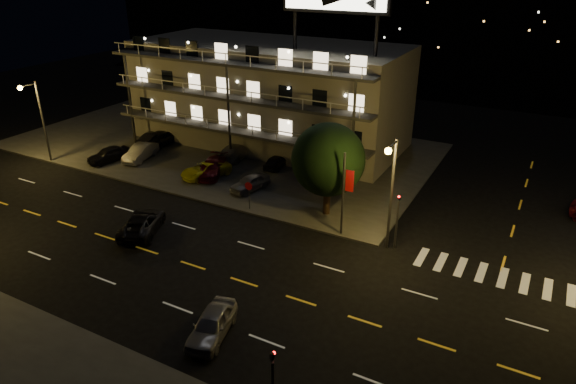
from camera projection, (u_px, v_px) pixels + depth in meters
The scene contains 23 objects.
ground at pixel (218, 274), 32.95m from camera, with size 140.00×140.00×0.00m, color black.
curb_nw at pixel (220, 145), 54.92m from camera, with size 44.00×24.00×0.15m, color #393936.
motel at pixel (270, 93), 54.06m from camera, with size 28.00×13.80×18.10m.
hill_backdrop at pixel (425, 1), 85.59m from camera, with size 120.00×25.00×24.00m.
streetlight_nw at pixel (38, 114), 48.41m from camera, with size 0.44×1.92×8.00m.
streetlight_nc at pixel (391, 185), 33.54m from camera, with size 0.44×1.92×8.00m.
signal_nw at pixel (398, 215), 34.77m from camera, with size 0.20×0.27×4.60m.
signal_sw at pixel (273, 382), 21.20m from camera, with size 0.20×0.27×4.60m.
banner_north at pixel (344, 193), 36.02m from camera, with size 0.83×0.16×6.40m.
stop_sign at pixel (249, 191), 40.37m from camera, with size 0.91×0.11×2.61m.
tree at pixel (328, 162), 38.54m from camera, with size 5.80×5.59×7.31m.
lot_car_0 at pixel (109, 154), 50.21m from camera, with size 1.70×4.23×1.44m, color black.
lot_car_1 at pixel (141, 152), 50.67m from camera, with size 1.57×4.49×1.48m, color gray.
lot_car_2 at pixel (206, 170), 46.76m from camera, with size 2.16×4.69×1.30m, color yellow.
lot_car_3 at pixel (212, 167), 47.12m from camera, with size 2.00×4.91×1.43m, color #520B15.
lot_car_4 at pixel (250, 183), 44.12m from camera, with size 1.55×3.85×1.31m, color gray.
lot_car_5 at pixel (156, 138), 54.64m from camera, with size 1.48×4.25×1.40m, color black.
lot_car_6 at pixel (162, 137), 54.91m from camera, with size 2.35×5.09×1.41m, color black.
lot_car_7 at pixel (236, 151), 50.95m from camera, with size 2.06×5.08×1.47m, color gray.
lot_car_8 at pixel (277, 161), 48.76m from camera, with size 1.45×3.60×1.23m, color black.
lot_car_9 at pixel (318, 175), 45.63m from camera, with size 1.34×3.86×1.27m, color #520B15.
road_car_east at pixel (212, 324), 27.33m from camera, with size 1.70×4.23×1.44m, color gray.
road_car_west at pixel (142, 223), 37.64m from camera, with size 2.37×5.13×1.43m, color black.
Camera 1 is at (17.13, -22.23, 18.60)m, focal length 32.00 mm.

